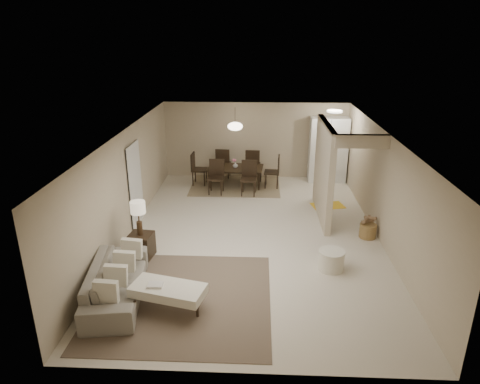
{
  "coord_description": "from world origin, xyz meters",
  "views": [
    {
      "loc": [
        0.12,
        -9.35,
        4.61
      ],
      "look_at": [
        -0.31,
        0.15,
        1.05
      ],
      "focal_mm": 32.0,
      "sensor_mm": 36.0,
      "label": 1
    }
  ],
  "objects_px": {
    "pantry_cabinet": "(328,150)",
    "round_pouf": "(331,260)",
    "ottoman_bench": "(168,291)",
    "wicker_basket": "(368,231)",
    "dining_table": "(235,177)",
    "sofa": "(116,282)",
    "side_table": "(141,246)"
  },
  "relations": [
    {
      "from": "sofa",
      "to": "side_table",
      "type": "bearing_deg",
      "value": -10.02
    },
    {
      "from": "ottoman_bench",
      "to": "wicker_basket",
      "type": "distance_m",
      "value": 5.16
    },
    {
      "from": "sofa",
      "to": "round_pouf",
      "type": "distance_m",
      "value": 4.27
    },
    {
      "from": "sofa",
      "to": "ottoman_bench",
      "type": "height_order",
      "value": "sofa"
    },
    {
      "from": "pantry_cabinet",
      "to": "side_table",
      "type": "height_order",
      "value": "pantry_cabinet"
    },
    {
      "from": "pantry_cabinet",
      "to": "side_table",
      "type": "bearing_deg",
      "value": -131.69
    },
    {
      "from": "side_table",
      "to": "pantry_cabinet",
      "type": "bearing_deg",
      "value": 48.31
    },
    {
      "from": "ottoman_bench",
      "to": "side_table",
      "type": "xyz_separation_m",
      "value": [
        -0.97,
        1.84,
        -0.1
      ]
    },
    {
      "from": "wicker_basket",
      "to": "ottoman_bench",
      "type": "bearing_deg",
      "value": -144.16
    },
    {
      "from": "wicker_basket",
      "to": "dining_table",
      "type": "xyz_separation_m",
      "value": [
        -3.37,
        3.52,
        0.13
      ]
    },
    {
      "from": "pantry_cabinet",
      "to": "side_table",
      "type": "xyz_separation_m",
      "value": [
        -4.75,
        -5.33,
        -0.78
      ]
    },
    {
      "from": "pantry_cabinet",
      "to": "sofa",
      "type": "xyz_separation_m",
      "value": [
        -4.8,
        -6.87,
        -0.72
      ]
    },
    {
      "from": "pantry_cabinet",
      "to": "wicker_basket",
      "type": "bearing_deg",
      "value": -84.49
    },
    {
      "from": "round_pouf",
      "to": "dining_table",
      "type": "xyz_separation_m",
      "value": [
        -2.27,
        5.05,
        0.09
      ]
    },
    {
      "from": "pantry_cabinet",
      "to": "round_pouf",
      "type": "xyz_separation_m",
      "value": [
        -0.7,
        -5.68,
        -0.84
      ]
    },
    {
      "from": "pantry_cabinet",
      "to": "sofa",
      "type": "distance_m",
      "value": 8.41
    },
    {
      "from": "side_table",
      "to": "dining_table",
      "type": "relative_size",
      "value": 0.31
    },
    {
      "from": "round_pouf",
      "to": "dining_table",
      "type": "relative_size",
      "value": 0.31
    },
    {
      "from": "ottoman_bench",
      "to": "wicker_basket",
      "type": "relative_size",
      "value": 3.54
    },
    {
      "from": "pantry_cabinet",
      "to": "sofa",
      "type": "height_order",
      "value": "pantry_cabinet"
    },
    {
      "from": "pantry_cabinet",
      "to": "sofa",
      "type": "bearing_deg",
      "value": -124.94
    },
    {
      "from": "sofa",
      "to": "round_pouf",
      "type": "relative_size",
      "value": 4.23
    },
    {
      "from": "side_table",
      "to": "wicker_basket",
      "type": "relative_size",
      "value": 1.36
    },
    {
      "from": "side_table",
      "to": "round_pouf",
      "type": "xyz_separation_m",
      "value": [
        4.05,
        -0.35,
        -0.06
      ]
    },
    {
      "from": "sofa",
      "to": "round_pouf",
      "type": "xyz_separation_m",
      "value": [
        4.1,
        1.19,
        -0.12
      ]
    },
    {
      "from": "pantry_cabinet",
      "to": "wicker_basket",
      "type": "distance_m",
      "value": 4.26
    },
    {
      "from": "sofa",
      "to": "side_table",
      "type": "relative_size",
      "value": 4.23
    },
    {
      "from": "sofa",
      "to": "ottoman_bench",
      "type": "bearing_deg",
      "value": -114.55
    },
    {
      "from": "wicker_basket",
      "to": "dining_table",
      "type": "distance_m",
      "value": 4.87
    },
    {
      "from": "round_pouf",
      "to": "dining_table",
      "type": "height_order",
      "value": "dining_table"
    },
    {
      "from": "sofa",
      "to": "side_table",
      "type": "height_order",
      "value": "sofa"
    },
    {
      "from": "sofa",
      "to": "ottoman_bench",
      "type": "xyz_separation_m",
      "value": [
        1.02,
        -0.3,
        0.04
      ]
    }
  ]
}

